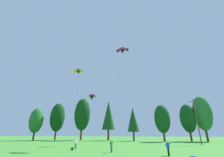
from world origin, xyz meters
TOP-DOWN VIEW (x-y plane):
  - treeline_tree_a at (-34.29, 50.98)m, footprint 4.89×4.89m
  - treeline_tree_b at (-27.88, 54.57)m, footprint 5.51×5.51m
  - treeline_tree_c at (-17.75, 54.70)m, footprint 5.93×5.93m
  - treeline_tree_d at (-7.51, 54.76)m, footprint 4.67×4.67m
  - treeline_tree_e at (1.51, 53.44)m, footprint 4.05×4.05m
  - treeline_tree_f at (10.91, 50.35)m, footprint 4.84×4.84m
  - treeline_tree_g at (19.66, 53.74)m, footprint 4.98×4.98m
  - treeline_tree_h at (24.53, 54.01)m, footprint 5.71×5.71m
  - utility_pole at (17.07, 38.72)m, footprint 2.20×0.26m
  - kite_flyer_near at (-7.56, 25.90)m, footprint 0.42×0.59m
  - kite_flyer_mid at (-0.63, 22.00)m, footprint 0.70×0.72m
  - kite_flyer_far at (6.59, 19.95)m, footprint 0.67×0.70m
  - parafoil_kite_high_orange at (-12.65, 35.94)m, footprint 6.44×10.77m
  - parafoil_kite_mid_magenta at (0.43, 31.87)m, footprint 3.45×10.37m
  - parafoil_kite_far_purple at (-7.82, 34.47)m, footprint 15.63×15.90m
  - backpack at (-7.20, 23.79)m, footprint 0.39×0.36m

SIDE VIEW (x-z plane):
  - backpack at x=-7.20m, z-range 0.00..0.40m
  - kite_flyer_near at x=-7.56m, z-range 0.14..1.83m
  - kite_flyer_mid at x=-0.63m, z-range 0.15..1.84m
  - kite_flyer_far at x=6.59m, z-range 0.15..1.84m
  - utility_pole at x=17.07m, z-range 0.27..10.72m
  - treeline_tree_f at x=10.91m, z-range 1.19..12.45m
  - treeline_tree_a at x=-34.29m, z-range 1.21..12.65m
  - treeline_tree_e at x=1.51m, z-range 1.40..12.52m
  - treeline_tree_g at x=19.66m, z-range 1.24..13.02m
  - treeline_tree_b at x=-27.88m, z-range 1.45..15.19m
  - treeline_tree_d at x=-7.51m, z-range 1.77..15.74m
  - treeline_tree_h at x=24.53m, z-range 1.53..15.99m
  - treeline_tree_c at x=-17.75m, z-range 1.62..16.92m
  - parafoil_kite_far_purple at x=-7.82m, z-range 5.96..16.17m
  - parafoil_kite_high_orange at x=-12.65m, z-range 9.67..28.33m
  - parafoil_kite_mid_magenta at x=0.43m, z-range 11.40..32.68m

